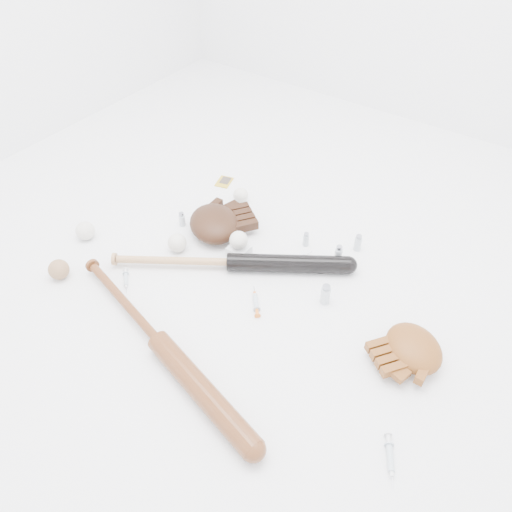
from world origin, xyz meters
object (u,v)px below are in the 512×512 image
Objects in this scene: bat_wood at (159,342)px; glove_dark at (214,223)px; pedestal at (239,251)px; bat_dark at (230,262)px.

bat_wood is 0.60m from glove_dark.
glove_dark reaches higher than pedestal.
glove_dark is at bearing 110.90° from bat_dark.
bat_wood is 0.52m from pedestal.
glove_dark is 3.75× the size of pedestal.
bat_dark is 12.47× the size of pedestal.
glove_dark is at bearing 125.95° from bat_wood.
glove_dark is 0.17m from pedestal.
pedestal is at bearing 69.16° from bat_dark.
glove_dark reaches higher than bat_dark.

